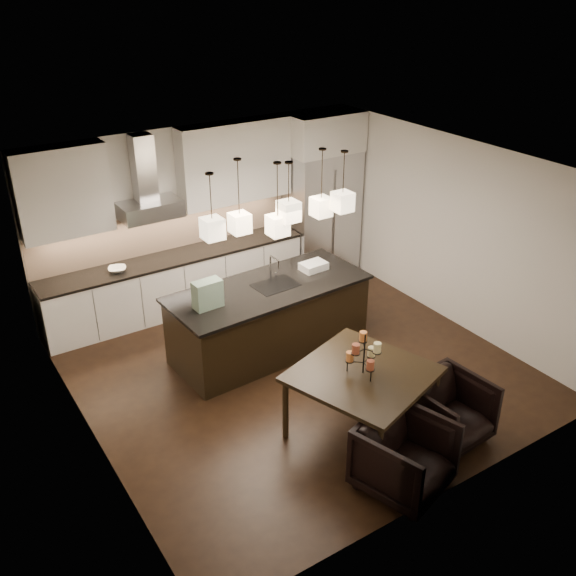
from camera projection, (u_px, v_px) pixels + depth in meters
floor at (296, 369)px, 8.75m from camera, size 5.50×5.50×0.02m
ceiling at (297, 168)px, 7.47m from camera, size 5.50×5.50×0.02m
wall_back at (200, 212)px, 10.17m from camera, size 5.50×0.02×2.80m
wall_front at (458, 384)px, 6.05m from camera, size 5.50×0.02×2.80m
wall_left at (79, 339)px, 6.78m from camera, size 0.02×5.50×2.80m
wall_right at (452, 232)px, 9.45m from camera, size 0.02×5.50×2.80m
refrigerator at (321, 213)px, 11.05m from camera, size 1.20×0.72×2.15m
fridge_panel at (324, 132)px, 10.41m from camera, size 1.26×0.72×0.65m
lower_cabinets at (178, 284)px, 10.06m from camera, size 4.21×0.62×0.88m
countertop at (175, 257)px, 9.85m from camera, size 4.21×0.66×0.04m
backsplash at (165, 231)px, 9.92m from camera, size 4.21×0.02×0.63m
upper_cab_left at (62, 192)px, 8.66m from camera, size 1.25×0.35×1.25m
upper_cab_right at (235, 162)px, 9.94m from camera, size 1.85×0.35×1.25m
hood_canopy at (150, 209)px, 9.37m from camera, size 0.90×0.52×0.24m
hood_chimney at (143, 168)px, 9.18m from camera, size 0.30×0.28×0.96m
fruit_bowl at (117, 269)px, 9.34m from camera, size 0.33×0.33×0.06m
island_body at (269, 320)px, 8.98m from camera, size 2.77×1.22×0.96m
island_top at (269, 288)px, 8.76m from camera, size 2.86×1.32×0.04m
faucet at (270, 268)px, 8.79m from camera, size 0.12×0.27×0.41m
tote_bag at (208, 294)px, 8.15m from camera, size 0.38×0.21×0.37m
food_container at (314, 266)px, 9.20m from camera, size 0.38×0.28×0.11m
dining_table at (361, 403)px, 7.39m from camera, size 1.77×1.77×0.84m
candelabra at (364, 354)px, 7.09m from camera, size 0.51×0.51×0.49m
candle_a at (371, 352)px, 7.22m from camera, size 0.11×0.11×0.11m
candle_b at (350, 356)px, 7.13m from camera, size 0.11×0.11×0.11m
candle_c at (370, 365)px, 6.98m from camera, size 0.11×0.11×0.11m
candle_d at (363, 336)px, 7.17m from camera, size 0.11×0.11×0.11m
candle_e at (356, 349)px, 6.94m from camera, size 0.11×0.11×0.11m
candle_f at (377, 348)px, 6.96m from camera, size 0.11×0.11×0.11m
armchair_left at (405, 457)px, 6.61m from camera, size 1.07×1.09×0.80m
armchair_right at (449, 411)px, 7.32m from camera, size 0.88×0.90×0.77m
pendant_a at (212, 228)px, 7.65m from camera, size 0.24×0.24×0.26m
pendant_b at (240, 223)px, 8.25m from camera, size 0.24×0.24×0.26m
pendant_c at (289, 211)px, 8.03m from camera, size 0.24×0.24×0.26m
pendant_d at (321, 207)px, 8.65m from camera, size 0.24×0.24×0.26m
pendant_e at (343, 202)px, 8.50m from camera, size 0.24×0.24×0.26m
pendant_f at (278, 225)px, 8.10m from camera, size 0.24×0.24×0.26m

